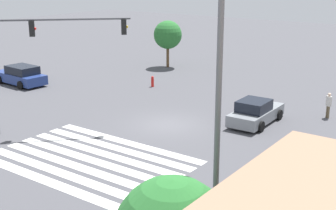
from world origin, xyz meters
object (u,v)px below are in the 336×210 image
fire_hydrant (152,81)px  street_light_pole_b (218,116)px  tree_corner_a (168,35)px  pedestrian (329,104)px  traffic_signal_mast (35,48)px  car_2 (21,76)px  car_0 (255,112)px

fire_hydrant → street_light_pole_b: bearing=-48.4°
tree_corner_a → pedestrian: bearing=-22.0°
traffic_signal_mast → car_2: (-10.41, 6.61, -4.07)m
traffic_signal_mast → tree_corner_a: bearing=59.2°
tree_corner_a → fire_hydrant: (3.55, -7.01, -2.64)m
car_2 → tree_corner_a: bearing=-109.9°
street_light_pole_b → tree_corner_a: size_ratio=2.03×
pedestrian → tree_corner_a: 18.90m
car_2 → tree_corner_a: 13.97m
pedestrian → car_0: bearing=5.1°
tree_corner_a → fire_hydrant: 8.29m
street_light_pole_b → fire_hydrant: street_light_pole_b is taller
traffic_signal_mast → street_light_pole_b: bearing=-67.4°
street_light_pole_b → tree_corner_a: bearing=128.1°
car_0 → car_2: size_ratio=0.90×
car_0 → tree_corner_a: (-14.20, 10.67, 2.39)m
car_2 → fire_hydrant: car_2 is taller
car_2 → pedestrian: (22.97, 5.57, 0.16)m
car_2 → fire_hydrant: bearing=-144.5°
traffic_signal_mast → car_2: 12.98m
traffic_signal_mast → car_2: size_ratio=1.32×
pedestrian → tree_corner_a: size_ratio=0.37×
traffic_signal_mast → fire_hydrant: traffic_signal_mast is taller
traffic_signal_mast → street_light_pole_b: 16.28m
car_0 → pedestrian: (3.22, 3.64, 0.22)m
car_2 → pedestrian: bearing=-162.5°
street_light_pole_b → fire_hydrant: bearing=131.6°
street_light_pole_b → fire_hydrant: (-16.35, 18.40, -4.86)m
tree_corner_a → car_0: bearing=-36.9°
pedestrian → street_light_pole_b: 19.06m
pedestrian → fire_hydrant: size_ratio=1.87×
traffic_signal_mast → fire_hydrant: (-1.30, 12.21, -4.37)m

